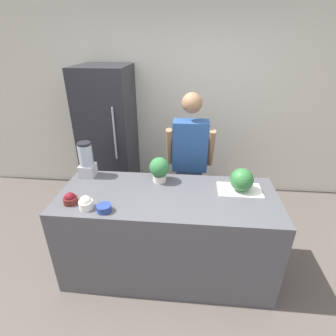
# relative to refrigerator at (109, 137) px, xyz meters

# --- Properties ---
(ground_plane) EXTENTS (14.00, 14.00, 0.00)m
(ground_plane) POSITION_rel_refrigerator_xyz_m (0.93, -1.72, -0.93)
(ground_plane) COLOR #564C47
(wall_back) EXTENTS (8.00, 0.06, 2.60)m
(wall_back) POSITION_rel_refrigerator_xyz_m (0.93, 0.41, 0.37)
(wall_back) COLOR silver
(wall_back) RESTS_ON ground_plane
(counter_island) EXTENTS (1.99, 0.80, 0.90)m
(counter_island) POSITION_rel_refrigerator_xyz_m (0.93, -1.32, -0.48)
(counter_island) COLOR #4C4C51
(counter_island) RESTS_ON ground_plane
(refrigerator) EXTENTS (0.66, 0.74, 1.86)m
(refrigerator) POSITION_rel_refrigerator_xyz_m (0.00, 0.00, 0.00)
(refrigerator) COLOR #232328
(refrigerator) RESTS_ON ground_plane
(person) EXTENTS (0.53, 0.27, 1.67)m
(person) POSITION_rel_refrigerator_xyz_m (1.12, -0.58, -0.07)
(person) COLOR #4C608C
(person) RESTS_ON ground_plane
(cutting_board) EXTENTS (0.40, 0.26, 0.01)m
(cutting_board) POSITION_rel_refrigerator_xyz_m (1.59, -1.19, -0.03)
(cutting_board) COLOR white
(cutting_board) RESTS_ON counter_island
(watermelon) EXTENTS (0.21, 0.21, 0.21)m
(watermelon) POSITION_rel_refrigerator_xyz_m (1.60, -1.20, 0.09)
(watermelon) COLOR #2D6B33
(watermelon) RESTS_ON cutting_board
(bowl_cherries) EXTENTS (0.12, 0.12, 0.10)m
(bowl_cherries) POSITION_rel_refrigerator_xyz_m (0.12, -1.53, 0.01)
(bowl_cherries) COLOR #511E19
(bowl_cherries) RESTS_ON counter_island
(bowl_cream) EXTENTS (0.12, 0.12, 0.12)m
(bowl_cream) POSITION_rel_refrigerator_xyz_m (0.28, -1.59, 0.02)
(bowl_cream) COLOR white
(bowl_cream) RESTS_ON counter_island
(bowl_small_blue) EXTENTS (0.12, 0.12, 0.06)m
(bowl_small_blue) POSITION_rel_refrigerator_xyz_m (0.44, -1.62, -0.01)
(bowl_small_blue) COLOR navy
(bowl_small_blue) RESTS_ON counter_island
(blender) EXTENTS (0.15, 0.15, 0.36)m
(blender) POSITION_rel_refrigerator_xyz_m (0.09, -1.03, 0.14)
(blender) COLOR #B7B7BC
(blender) RESTS_ON counter_island
(potted_plant) EXTENTS (0.19, 0.19, 0.25)m
(potted_plant) POSITION_rel_refrigerator_xyz_m (0.83, -1.08, 0.10)
(potted_plant) COLOR beige
(potted_plant) RESTS_ON counter_island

